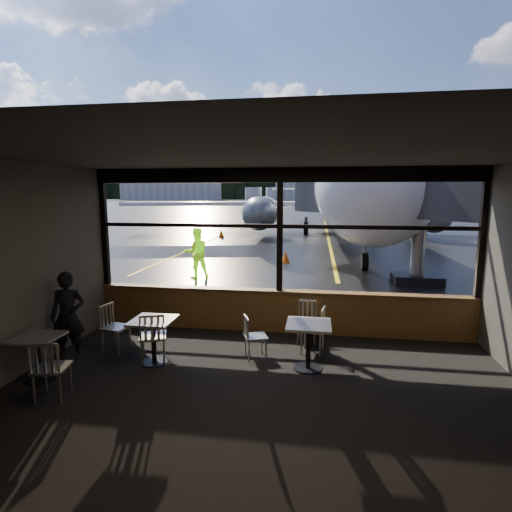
% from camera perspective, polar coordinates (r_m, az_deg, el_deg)
% --- Properties ---
extents(ground_plane, '(520.00, 520.00, 0.00)m').
position_cam_1_polar(ground_plane, '(128.34, 8.55, 7.46)').
color(ground_plane, black).
rests_on(ground_plane, ground).
extents(carpet_floor, '(8.00, 6.00, 0.01)m').
position_cam_1_polar(carpet_floor, '(6.12, 0.40, -20.04)').
color(carpet_floor, black).
rests_on(carpet_floor, ground).
extents(ceiling, '(8.00, 6.00, 0.04)m').
position_cam_1_polar(ceiling, '(5.38, 0.44, 14.52)').
color(ceiling, '#38332D').
rests_on(ceiling, ground).
extents(wall_left, '(0.04, 6.00, 3.50)m').
position_cam_1_polar(wall_left, '(7.24, -32.72, -2.25)').
color(wall_left, '#4B453C').
rests_on(wall_left, ground).
extents(wall_back, '(8.00, 0.04, 3.50)m').
position_cam_1_polar(wall_back, '(2.72, -9.35, -17.92)').
color(wall_back, '#4B453C').
rests_on(wall_back, ground).
extents(window_sill, '(8.00, 0.28, 0.90)m').
position_cam_1_polar(window_sill, '(8.71, 3.33, -7.96)').
color(window_sill, brown).
rests_on(window_sill, ground).
extents(window_header, '(8.00, 0.18, 0.30)m').
position_cam_1_polar(window_header, '(8.35, 3.51, 11.47)').
color(window_header, black).
rests_on(window_header, ground).
extents(mullion_left, '(0.12, 0.12, 2.60)m').
position_cam_1_polar(mullion_left, '(9.59, -20.84, 3.69)').
color(mullion_left, black).
rests_on(mullion_left, ground).
extents(mullion_centre, '(0.12, 0.12, 2.60)m').
position_cam_1_polar(mullion_centre, '(8.37, 3.43, 3.58)').
color(mullion_centre, black).
rests_on(mullion_centre, ground).
extents(mullion_right, '(0.12, 0.12, 2.60)m').
position_cam_1_polar(mullion_right, '(8.92, 29.63, 2.76)').
color(mullion_right, black).
rests_on(mullion_right, ground).
extents(window_transom, '(8.00, 0.10, 0.08)m').
position_cam_1_polar(window_transom, '(8.36, 3.44, 4.27)').
color(window_transom, black).
rests_on(window_transom, ground).
extents(airliner, '(32.79, 39.08, 11.75)m').
position_cam_1_polar(airliner, '(29.03, 12.35, 14.43)').
color(airliner, white).
rests_on(airliner, ground_plane).
extents(jet_bridge, '(9.20, 11.24, 4.90)m').
position_cam_1_polar(jet_bridge, '(14.09, 20.48, 6.22)').
color(jet_bridge, '#29282B').
rests_on(jet_bridge, ground_plane).
extents(cafe_table_near, '(0.74, 0.74, 0.82)m').
position_cam_1_polar(cafe_table_near, '(6.99, 7.47, -12.70)').
color(cafe_table_near, '#A09993').
rests_on(cafe_table_near, carpet_floor).
extents(cafe_table_mid, '(0.73, 0.73, 0.80)m').
position_cam_1_polar(cafe_table_mid, '(7.41, -14.40, -11.71)').
color(cafe_table_mid, gray).
rests_on(cafe_table_mid, carpet_floor).
extents(cafe_table_left, '(0.67, 0.67, 0.74)m').
position_cam_1_polar(cafe_table_left, '(7.43, -28.63, -12.74)').
color(cafe_table_left, '#9A938D').
rests_on(cafe_table_left, carpet_floor).
extents(chair_near_e, '(0.56, 0.56, 0.90)m').
position_cam_1_polar(chair_near_e, '(7.67, 8.07, -10.41)').
color(chair_near_e, beige).
rests_on(chair_near_e, carpet_floor).
extents(chair_near_w, '(0.58, 0.58, 0.81)m').
position_cam_1_polar(chair_near_w, '(7.37, -0.05, -11.50)').
color(chair_near_w, '#AFAB9E').
rests_on(chair_near_w, carpet_floor).
extents(chair_near_n, '(0.47, 0.47, 0.84)m').
position_cam_1_polar(chair_near_n, '(8.17, 7.26, -9.37)').
color(chair_near_n, '#AFAA9E').
rests_on(chair_near_n, carpet_floor).
extents(chair_mid_s, '(0.67, 0.67, 0.95)m').
position_cam_1_polar(chair_mid_s, '(7.40, -14.51, -11.11)').
color(chair_mid_s, '#B6B2A4').
rests_on(chair_mid_s, carpet_floor).
extents(chair_mid_w, '(0.57, 0.57, 0.91)m').
position_cam_1_polar(chair_mid_w, '(8.13, -19.37, -9.67)').
color(chair_mid_w, beige).
rests_on(chair_mid_w, carpet_floor).
extents(chair_left_s, '(0.61, 0.61, 0.94)m').
position_cam_1_polar(chair_left_s, '(6.68, -27.16, -14.14)').
color(chair_left_s, beige).
rests_on(chair_left_s, carpet_floor).
extents(passenger, '(0.67, 0.53, 1.61)m').
position_cam_1_polar(passenger, '(7.95, -25.27, -7.81)').
color(passenger, black).
rests_on(passenger, carpet_floor).
extents(ground_crew, '(1.09, 1.01, 1.79)m').
position_cam_1_polar(ground_crew, '(14.33, -8.50, 0.45)').
color(ground_crew, '#BFF219').
rests_on(ground_crew, ground_plane).
extents(cone_nose, '(0.36, 0.36, 0.50)m').
position_cam_1_polar(cone_nose, '(17.42, 4.25, -0.13)').
color(cone_nose, '#E05507').
rests_on(cone_nose, ground_plane).
extents(cone_wing, '(0.38, 0.38, 0.53)m').
position_cam_1_polar(cone_wing, '(27.67, -4.98, 3.24)').
color(cone_wing, orange).
rests_on(cone_wing, ground_plane).
extents(hangar_left, '(45.00, 18.00, 11.00)m').
position_cam_1_polar(hangar_left, '(201.18, -11.93, 9.42)').
color(hangar_left, silver).
rests_on(hangar_left, ground_plane).
extents(hangar_mid, '(38.00, 15.00, 10.00)m').
position_cam_1_polar(hangar_mid, '(193.31, 8.71, 9.38)').
color(hangar_mid, silver).
rests_on(hangar_mid, ground_plane).
extents(hangar_right, '(50.00, 20.00, 12.00)m').
position_cam_1_polar(hangar_right, '(195.51, 26.80, 8.83)').
color(hangar_right, silver).
rests_on(hangar_right, ground_plane).
extents(fuel_tank_a, '(8.00, 8.00, 6.00)m').
position_cam_1_polar(fuel_tank_a, '(192.77, -0.36, 8.89)').
color(fuel_tank_a, silver).
rests_on(fuel_tank_a, ground_plane).
extents(fuel_tank_b, '(8.00, 8.00, 6.00)m').
position_cam_1_polar(fuel_tank_b, '(191.43, 2.63, 8.88)').
color(fuel_tank_b, silver).
rests_on(fuel_tank_b, ground_plane).
extents(fuel_tank_c, '(8.00, 8.00, 6.00)m').
position_cam_1_polar(fuel_tank_c, '(190.61, 5.65, 8.85)').
color(fuel_tank_c, silver).
rests_on(fuel_tank_c, ground_plane).
extents(treeline, '(360.00, 3.00, 12.00)m').
position_cam_1_polar(treeline, '(218.32, 8.75, 9.58)').
color(treeline, black).
rests_on(treeline, ground_plane).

